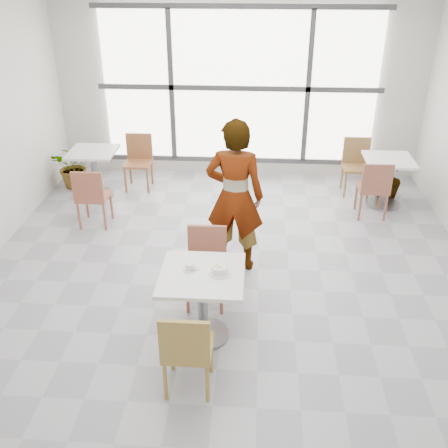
# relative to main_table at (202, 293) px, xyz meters

# --- Properties ---
(floor) EXTENTS (7.00, 7.00, 0.00)m
(floor) POSITION_rel_main_table_xyz_m (0.17, 0.84, -0.52)
(floor) COLOR #9E9EA5
(floor) RESTS_ON ground
(ceiling) EXTENTS (7.00, 7.00, 0.00)m
(ceiling) POSITION_rel_main_table_xyz_m (0.17, 0.84, 2.48)
(ceiling) COLOR white
(ceiling) RESTS_ON ground
(wall_back) EXTENTS (6.00, 0.00, 6.00)m
(wall_back) POSITION_rel_main_table_xyz_m (0.17, 4.34, 0.98)
(wall_back) COLOR silver
(wall_back) RESTS_ON ground
(window) EXTENTS (4.60, 0.07, 2.52)m
(window) POSITION_rel_main_table_xyz_m (0.17, 4.27, 0.98)
(window) COLOR white
(window) RESTS_ON ground
(main_table) EXTENTS (0.80, 0.80, 0.75)m
(main_table) POSITION_rel_main_table_xyz_m (0.00, 0.00, 0.00)
(main_table) COLOR white
(main_table) RESTS_ON ground
(chair_near) EXTENTS (0.42, 0.42, 0.87)m
(chair_near) POSITION_rel_main_table_xyz_m (-0.05, -0.76, -0.02)
(chair_near) COLOR #A2803C
(chair_near) RESTS_ON ground
(chair_far) EXTENTS (0.42, 0.42, 0.87)m
(chair_far) POSITION_rel_main_table_xyz_m (-0.02, 0.63, -0.02)
(chair_far) COLOR #A05943
(chair_far) RESTS_ON ground
(oatmeal_bowl) EXTENTS (0.21, 0.21, 0.09)m
(oatmeal_bowl) POSITION_rel_main_table_xyz_m (0.17, 0.01, 0.27)
(oatmeal_bowl) COLOR white
(oatmeal_bowl) RESTS_ON main_table
(coffee_cup) EXTENTS (0.16, 0.13, 0.07)m
(coffee_cup) POSITION_rel_main_table_xyz_m (-0.13, 0.06, 0.26)
(coffee_cup) COLOR silver
(coffee_cup) RESTS_ON main_table
(person) EXTENTS (0.72, 0.51, 1.86)m
(person) POSITION_rel_main_table_xyz_m (0.25, 1.35, 0.41)
(person) COLOR black
(person) RESTS_ON ground
(bg_table_left) EXTENTS (0.70, 0.70, 0.75)m
(bg_table_left) POSITION_rel_main_table_xyz_m (-2.03, 3.25, -0.04)
(bg_table_left) COLOR silver
(bg_table_left) RESTS_ON ground
(bg_table_right) EXTENTS (0.70, 0.70, 0.75)m
(bg_table_right) POSITION_rel_main_table_xyz_m (2.44, 3.21, -0.04)
(bg_table_right) COLOR white
(bg_table_right) RESTS_ON ground
(bg_chair_left_near) EXTENTS (0.42, 0.42, 0.87)m
(bg_chair_left_near) POSITION_rel_main_table_xyz_m (-1.76, 2.22, -0.02)
(bg_chair_left_near) COLOR #9F563E
(bg_chair_left_near) RESTS_ON ground
(bg_chair_left_far) EXTENTS (0.42, 0.42, 0.87)m
(bg_chair_left_far) POSITION_rel_main_table_xyz_m (-1.42, 3.66, -0.02)
(bg_chair_left_far) COLOR #9A5D37
(bg_chair_left_far) RESTS_ON ground
(bg_chair_right_near) EXTENTS (0.42, 0.42, 0.87)m
(bg_chair_right_near) POSITION_rel_main_table_xyz_m (2.17, 2.75, -0.02)
(bg_chair_right_near) COLOR #93543F
(bg_chair_right_near) RESTS_ON ground
(bg_chair_right_far) EXTENTS (0.42, 0.42, 0.87)m
(bg_chair_right_far) POSITION_rel_main_table_xyz_m (2.07, 3.69, -0.02)
(bg_chair_right_far) COLOR #9A6F40
(bg_chair_right_far) RESTS_ON ground
(plant_left) EXTENTS (0.70, 0.62, 0.73)m
(plant_left) POSITION_rel_main_table_xyz_m (-2.46, 3.57, -0.16)
(plant_left) COLOR #5A853F
(plant_left) RESTS_ON ground
(plant_right) EXTENTS (0.51, 0.51, 0.69)m
(plant_right) POSITION_rel_main_table_xyz_m (2.56, 3.50, -0.18)
(plant_right) COLOR #58793F
(plant_right) RESTS_ON ground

